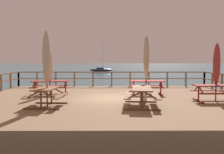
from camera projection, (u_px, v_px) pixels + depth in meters
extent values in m
plane|color=#2D5B6B|center=(112.00, 115.00, 12.14)|extent=(600.00, 600.00, 0.00)
cube|color=#846647|center=(112.00, 106.00, 12.11)|extent=(14.05, 11.49, 0.87)
cube|color=brown|center=(112.00, 72.00, 17.60)|extent=(13.75, 0.09, 0.08)
cube|color=brown|center=(112.00, 78.00, 17.63)|extent=(13.75, 0.07, 0.06)
cube|color=brown|center=(19.00, 79.00, 17.59)|extent=(0.10, 0.10, 1.05)
cube|color=brown|center=(37.00, 79.00, 17.60)|extent=(0.10, 0.10, 1.05)
cube|color=brown|center=(56.00, 79.00, 17.61)|extent=(0.10, 0.10, 1.05)
cube|color=brown|center=(74.00, 79.00, 17.62)|extent=(0.10, 0.10, 1.05)
cube|color=brown|center=(93.00, 79.00, 17.62)|extent=(0.10, 0.10, 1.05)
cube|color=brown|center=(112.00, 79.00, 17.63)|extent=(0.10, 0.10, 1.05)
cube|color=brown|center=(130.00, 79.00, 17.64)|extent=(0.10, 0.10, 1.05)
cube|color=brown|center=(149.00, 79.00, 17.65)|extent=(0.10, 0.10, 1.05)
cube|color=brown|center=(167.00, 79.00, 17.65)|extent=(0.10, 0.10, 1.05)
cube|color=brown|center=(186.00, 79.00, 17.66)|extent=(0.10, 0.10, 1.05)
cube|color=brown|center=(204.00, 79.00, 17.67)|extent=(0.10, 0.10, 1.05)
cube|color=brown|center=(1.00, 83.00, 14.80)|extent=(0.10, 0.10, 1.05)
cube|color=brown|center=(11.00, 81.00, 16.20)|extent=(0.10, 0.10, 1.05)
cube|color=brown|center=(19.00, 79.00, 17.59)|extent=(0.10, 0.10, 1.05)
cube|color=brown|center=(222.00, 83.00, 14.88)|extent=(0.10, 0.10, 1.05)
cube|color=brown|center=(212.00, 81.00, 16.27)|extent=(0.10, 0.10, 1.05)
cube|color=brown|center=(204.00, 79.00, 17.67)|extent=(0.10, 0.10, 1.05)
cube|color=maroon|center=(147.00, 81.00, 13.27)|extent=(1.91, 0.91, 0.05)
cube|color=maroon|center=(148.00, 88.00, 12.73)|extent=(1.87, 0.43, 0.04)
cube|color=maroon|center=(146.00, 86.00, 13.84)|extent=(1.87, 0.43, 0.04)
cube|color=maroon|center=(134.00, 94.00, 13.37)|extent=(0.19, 1.40, 0.06)
cylinder|color=maroon|center=(134.00, 88.00, 13.35)|extent=(0.07, 0.07, 0.74)
cylinder|color=maroon|center=(134.00, 84.00, 13.05)|extent=(0.11, 0.63, 0.37)
cylinder|color=maroon|center=(134.00, 83.00, 13.61)|extent=(0.11, 0.63, 0.37)
cube|color=maroon|center=(161.00, 94.00, 13.26)|extent=(0.19, 1.40, 0.06)
cylinder|color=maroon|center=(161.00, 88.00, 13.24)|extent=(0.07, 0.07, 0.74)
cylinder|color=maroon|center=(161.00, 84.00, 12.94)|extent=(0.11, 0.63, 0.37)
cylinder|color=maroon|center=(160.00, 84.00, 13.50)|extent=(0.11, 0.63, 0.37)
cube|color=brown|center=(46.00, 88.00, 9.72)|extent=(0.84, 1.73, 0.05)
cube|color=brown|center=(60.00, 96.00, 9.72)|extent=(0.37, 1.71, 0.04)
cube|color=brown|center=(33.00, 96.00, 9.77)|extent=(0.37, 1.71, 0.04)
cube|color=brown|center=(41.00, 109.00, 9.10)|extent=(1.40, 0.15, 0.06)
cylinder|color=brown|center=(41.00, 100.00, 9.08)|extent=(0.07, 0.07, 0.74)
cylinder|color=brown|center=(48.00, 94.00, 9.05)|extent=(0.63, 0.09, 0.37)
cylinder|color=brown|center=(34.00, 94.00, 9.08)|extent=(0.63, 0.09, 0.37)
cube|color=brown|center=(52.00, 103.00, 10.43)|extent=(1.40, 0.15, 0.06)
cylinder|color=brown|center=(51.00, 95.00, 10.41)|extent=(0.07, 0.07, 0.74)
cylinder|color=brown|center=(58.00, 90.00, 10.38)|extent=(0.63, 0.09, 0.37)
cylinder|color=brown|center=(45.00, 90.00, 10.41)|extent=(0.63, 0.09, 0.37)
cube|color=maroon|center=(217.00, 86.00, 10.92)|extent=(2.04, 0.79, 0.05)
cube|color=maroon|center=(222.00, 94.00, 10.38)|extent=(2.04, 0.31, 0.04)
cube|color=maroon|center=(212.00, 91.00, 11.49)|extent=(2.04, 0.31, 0.04)
cube|color=maroon|center=(198.00, 101.00, 10.97)|extent=(0.10, 1.40, 0.06)
cylinder|color=maroon|center=(198.00, 94.00, 10.95)|extent=(0.07, 0.07, 0.74)
cylinder|color=maroon|center=(201.00, 89.00, 10.65)|extent=(0.07, 0.63, 0.37)
cylinder|color=maroon|center=(197.00, 88.00, 11.21)|extent=(0.07, 0.63, 0.37)
cube|color=maroon|center=(50.00, 81.00, 13.23)|extent=(2.08, 0.92, 0.05)
cube|color=maroon|center=(49.00, 88.00, 12.69)|extent=(2.04, 0.45, 0.04)
cube|color=maroon|center=(52.00, 86.00, 13.81)|extent=(2.04, 0.45, 0.04)
cube|color=maroon|center=(35.00, 94.00, 13.20)|extent=(0.20, 1.40, 0.06)
cylinder|color=maroon|center=(35.00, 88.00, 13.18)|extent=(0.07, 0.07, 0.74)
cylinder|color=maroon|center=(34.00, 85.00, 12.89)|extent=(0.11, 0.63, 0.37)
cylinder|color=maroon|center=(36.00, 84.00, 13.45)|extent=(0.11, 0.63, 0.37)
cube|color=maroon|center=(66.00, 94.00, 13.35)|extent=(0.20, 1.40, 0.06)
cylinder|color=maroon|center=(66.00, 88.00, 13.33)|extent=(0.07, 0.07, 0.74)
cylinder|color=maroon|center=(65.00, 84.00, 13.04)|extent=(0.11, 0.63, 0.37)
cylinder|color=maroon|center=(66.00, 83.00, 13.59)|extent=(0.11, 0.63, 0.37)
cube|color=brown|center=(142.00, 88.00, 9.81)|extent=(0.97, 2.25, 0.05)
cube|color=brown|center=(155.00, 96.00, 9.77)|extent=(0.49, 2.21, 0.04)
cube|color=brown|center=(128.00, 95.00, 9.88)|extent=(0.49, 2.21, 0.04)
cube|color=brown|center=(142.00, 110.00, 8.94)|extent=(1.40, 0.21, 0.06)
cylinder|color=brown|center=(142.00, 101.00, 8.92)|extent=(0.07, 0.07, 0.74)
cylinder|color=brown|center=(150.00, 95.00, 8.88)|extent=(0.63, 0.12, 0.37)
cylinder|color=brown|center=(135.00, 95.00, 8.93)|extent=(0.63, 0.12, 0.37)
cube|color=brown|center=(141.00, 102.00, 10.76)|extent=(1.40, 0.21, 0.06)
cylinder|color=brown|center=(141.00, 94.00, 10.74)|extent=(0.07, 0.07, 0.74)
cylinder|color=brown|center=(147.00, 89.00, 10.70)|extent=(0.63, 0.12, 0.37)
cylinder|color=brown|center=(135.00, 89.00, 10.75)|extent=(0.63, 0.12, 0.37)
cylinder|color=#4C3828|center=(146.00, 67.00, 13.29)|extent=(0.06, 0.06, 3.10)
ellipsoid|color=tan|center=(146.00, 57.00, 13.25)|extent=(0.32, 0.32, 2.35)
cylinder|color=#71614F|center=(146.00, 60.00, 13.27)|extent=(0.21, 0.21, 0.05)
cone|color=#4C3828|center=(147.00, 37.00, 13.18)|extent=(0.10, 0.10, 0.14)
cylinder|color=#4C3828|center=(47.00, 71.00, 9.66)|extent=(0.06, 0.06, 2.93)
ellipsoid|color=tan|center=(46.00, 58.00, 9.62)|extent=(0.32, 0.32, 2.22)
cylinder|color=#71614F|center=(47.00, 62.00, 9.64)|extent=(0.21, 0.21, 0.05)
cone|color=#4C3828|center=(46.00, 33.00, 9.56)|extent=(0.10, 0.10, 0.14)
cylinder|color=#4C3828|center=(216.00, 74.00, 10.94)|extent=(0.06, 0.06, 2.53)
ellipsoid|color=#A33328|center=(217.00, 64.00, 10.91)|extent=(0.32, 0.32, 1.92)
cylinder|color=maroon|center=(217.00, 67.00, 10.92)|extent=(0.21, 0.21, 0.05)
cone|color=#4C3828|center=(217.00, 45.00, 10.85)|extent=(0.10, 0.10, 0.14)
cylinder|color=#4C3828|center=(50.00, 73.00, 13.16)|extent=(0.06, 0.06, 2.43)
ellipsoid|color=#CCB793|center=(50.00, 65.00, 13.13)|extent=(0.32, 0.32, 1.84)
cylinder|color=#7A6E58|center=(50.00, 68.00, 13.14)|extent=(0.21, 0.21, 0.05)
cone|color=#4C3828|center=(49.00, 49.00, 13.08)|extent=(0.10, 0.10, 0.14)
ellipsoid|color=navy|center=(101.00, 70.00, 61.63)|extent=(6.15, 2.33, 0.90)
cube|color=#202949|center=(100.00, 68.00, 61.57)|extent=(1.91, 1.28, 0.36)
cylinder|color=silver|center=(102.00, 55.00, 61.42)|extent=(0.10, 0.10, 7.00)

